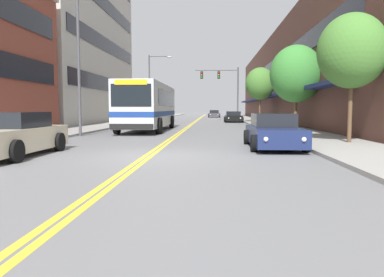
{
  "coord_description": "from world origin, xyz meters",
  "views": [
    {
      "loc": [
        2.08,
        -11.89,
        1.53
      ],
      "look_at": [
        0.24,
        20.88,
        -1.1
      ],
      "focal_mm": 35.0,
      "sensor_mm": 36.0,
      "label": 1
    }
  ],
  "objects": [
    {
      "name": "fire_hydrant",
      "position": [
        5.95,
        10.49,
        0.56
      ],
      "size": [
        0.33,
        0.25,
        0.88
      ],
      "color": "yellow",
      "rests_on": "sidewalk_right"
    },
    {
      "name": "office_tower_left",
      "position": [
        -15.13,
        27.71,
        12.28
      ],
      "size": [
        12.08,
        24.1,
        24.55
      ],
      "color": "#BCB7AD",
      "rests_on": "ground_plane"
    },
    {
      "name": "street_lamp_left_near",
      "position": [
        -4.99,
        8.52,
        4.64
      ],
      "size": [
        2.28,
        0.28,
        7.79
      ],
      "color": "#47474C",
      "rests_on": "ground_plane"
    },
    {
      "name": "street_lamp_left_far",
      "position": [
        -4.9,
        31.43,
        4.63
      ],
      "size": [
        2.68,
        0.28,
        7.68
      ],
      "color": "#47474C",
      "rests_on": "ground_plane"
    },
    {
      "name": "city_bus",
      "position": [
        -2.41,
        14.16,
        1.79
      ],
      "size": [
        2.86,
        11.17,
        3.17
      ],
      "color": "silver",
      "rests_on": "ground_plane"
    },
    {
      "name": "car_black_parked_right_mid",
      "position": [
        4.4,
        30.85,
        0.57
      ],
      "size": [
        2.07,
        4.91,
        1.22
      ],
      "color": "black",
      "rests_on": "ground_plane"
    },
    {
      "name": "sidewalk_left",
      "position": [
        -7.19,
        37.0,
        0.06
      ],
      "size": [
        3.39,
        106.0,
        0.12
      ],
      "color": "gray",
      "rests_on": "ground_plane"
    },
    {
      "name": "sidewalk_right",
      "position": [
        7.19,
        37.0,
        0.06
      ],
      "size": [
        3.39,
        106.0,
        0.12
      ],
      "color": "gray",
      "rests_on": "ground_plane"
    },
    {
      "name": "street_tree_right_mid",
      "position": [
        7.85,
        14.74,
        3.93
      ],
      "size": [
        3.61,
        3.61,
        5.8
      ],
      "color": "brown",
      "rests_on": "sidewalk_right"
    },
    {
      "name": "car_champagne_parked_left_mid",
      "position": [
        -4.32,
        -0.24,
        0.66
      ],
      "size": [
        1.98,
        4.92,
        1.42
      ],
      "color": "beige",
      "rests_on": "ground_plane"
    },
    {
      "name": "car_navy_parked_right_foreground",
      "position": [
        4.43,
        2.79,
        0.62
      ],
      "size": [
        2.02,
        4.78,
        1.34
      ],
      "color": "#19234C",
      "rests_on": "ground_plane"
    },
    {
      "name": "storefront_row_right",
      "position": [
        13.12,
        37.0,
        5.23
      ],
      "size": [
        9.1,
        68.0,
        10.48
      ],
      "color": "brown",
      "rests_on": "ground_plane"
    },
    {
      "name": "street_tree_right_far",
      "position": [
        7.01,
        27.99,
        4.13
      ],
      "size": [
        3.07,
        3.07,
        5.71
      ],
      "color": "brown",
      "rests_on": "sidewalk_right"
    },
    {
      "name": "ground_plane",
      "position": [
        0.0,
        37.0,
        0.0
      ],
      "size": [
        240.0,
        240.0,
        0.0
      ],
      "primitive_type": "plane",
      "color": "slate"
    },
    {
      "name": "car_white_parked_left_far",
      "position": [
        -4.44,
        32.84,
        0.57
      ],
      "size": [
        2.18,
        4.89,
        1.2
      ],
      "color": "white",
      "rests_on": "ground_plane"
    },
    {
      "name": "centre_line",
      "position": [
        0.0,
        37.0,
        0.0
      ],
      "size": [
        0.34,
        106.0,
        0.01
      ],
      "color": "yellow",
      "rests_on": "ground_plane"
    },
    {
      "name": "traffic_signal_mast",
      "position": [
        3.4,
        35.81,
        4.75
      ],
      "size": [
        5.46,
        0.38,
        6.7
      ],
      "color": "#47474C",
      "rests_on": "ground_plane"
    },
    {
      "name": "street_tree_right_near",
      "position": [
        7.77,
        4.02,
        3.88
      ],
      "size": [
        2.79,
        2.79,
        5.29
      ],
      "color": "brown",
      "rests_on": "sidewalk_right"
    },
    {
      "name": "car_dark_grey_moving_lead",
      "position": [
        2.28,
        54.55,
        0.59
      ],
      "size": [
        2.09,
        4.87,
        1.26
      ],
      "color": "#38383D",
      "rests_on": "ground_plane"
    },
    {
      "name": "car_silver_parked_left_near",
      "position": [
        -4.26,
        23.89,
        0.55
      ],
      "size": [
        2.19,
        4.16,
        1.17
      ],
      "color": "#B7B7BC",
      "rests_on": "ground_plane"
    }
  ]
}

